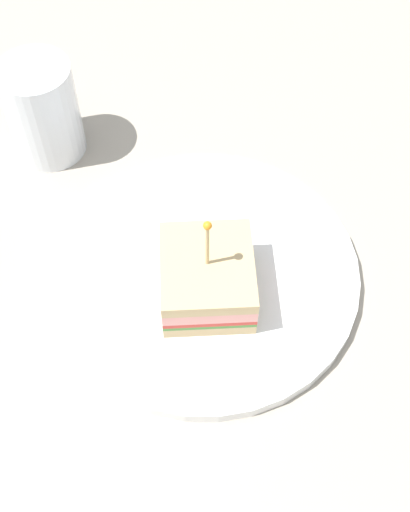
# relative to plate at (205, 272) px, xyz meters

# --- Properties ---
(ground_plane) EXTENTS (1.19, 1.19, 0.02)m
(ground_plane) POSITION_rel_plate_xyz_m (0.00, 0.00, -0.02)
(ground_plane) COLOR #9E9384
(plate) EXTENTS (0.28, 0.28, 0.01)m
(plate) POSITION_rel_plate_xyz_m (0.00, 0.00, 0.00)
(plate) COLOR white
(plate) RESTS_ON ground_plane
(sandwich_half_center) EXTENTS (0.08, 0.09, 0.10)m
(sandwich_half_center) POSITION_rel_plate_xyz_m (0.00, -0.02, 0.03)
(sandwich_half_center) COLOR tan
(sandwich_half_center) RESTS_ON plate
(drink_glass) EXTENTS (0.07, 0.07, 0.10)m
(drink_glass) POSITION_rel_plate_xyz_m (-0.15, 0.17, 0.04)
(drink_glass) COLOR silver
(drink_glass) RESTS_ON ground_plane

